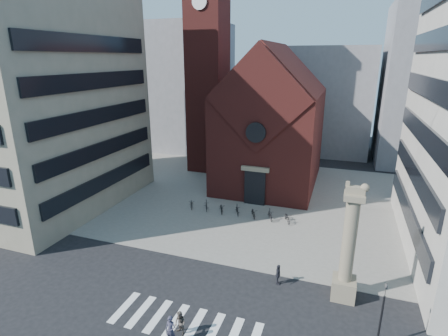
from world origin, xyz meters
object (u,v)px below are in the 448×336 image
Objects in this scene: lion_column at (348,254)px; pedestrian_2 at (278,274)px; pedestrian_0 at (171,330)px; scooter_0 at (192,204)px; traffic_light at (382,314)px; pedestrian_1 at (180,323)px.

pedestrian_2 is at bearing 180.00° from lion_column.
lion_column reaches higher than pedestrian_0.
pedestrian_0 is at bearing -93.05° from scooter_0.
lion_column is 5.40× the size of pedestrian_2.
traffic_light is at bearing 19.97° from pedestrian_0.
lion_column is 11.92m from pedestrian_1.
lion_column reaches higher than pedestrian_1.
pedestrian_0 is at bearing -162.29° from traffic_light.
pedestrian_0 reaches higher than scooter_0.
pedestrian_2 is at bearing 148.91° from traffic_light.
pedestrian_2 is 15.79m from scooter_0.
lion_column is 4.80× the size of pedestrian_0.
pedestrian_1 is 1.00× the size of pedestrian_2.
pedestrian_1 is (0.24, 0.77, -0.10)m from pedestrian_0.
traffic_light is (1.99, -4.00, -1.17)m from lion_column.
pedestrian_0 is at bearing -141.21° from lion_column.
pedestrian_0 is 0.81m from pedestrian_1.
pedestrian_2 is at bearing 83.95° from pedestrian_1.
pedestrian_2 is (-4.64, 0.00, -2.65)m from lion_column.
traffic_light is 2.38× the size of pedestrian_0.
traffic_light is 11.79m from pedestrian_1.
lion_column is at bearing 41.05° from pedestrian_0.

